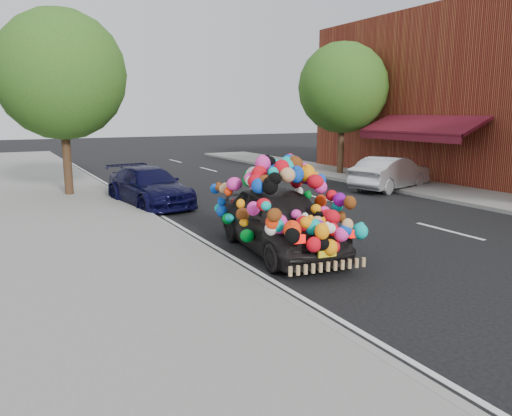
{
  "coord_description": "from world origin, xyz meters",
  "views": [
    {
      "loc": [
        -6.11,
        -8.18,
        2.85
      ],
      "look_at": [
        -1.57,
        0.29,
        1.0
      ],
      "focal_mm": 35.0,
      "sensor_mm": 36.0,
      "label": 1
    }
  ],
  "objects": [
    {
      "name": "ground",
      "position": [
        0.0,
        0.0,
        0.0
      ],
      "size": [
        100.0,
        100.0,
        0.0
      ],
      "primitive_type": "plane",
      "color": "black",
      "rests_on": "ground"
    },
    {
      "name": "silver_hatchback",
      "position": [
        7.0,
        5.67,
        0.62
      ],
      "size": [
        3.97,
        2.34,
        1.24
      ],
      "primitive_type": "imported",
      "rotation": [
        0.0,
        0.0,
        1.86
      ],
      "color": "silver",
      "rests_on": "ground"
    },
    {
      "name": "plush_art_car",
      "position": [
        -0.93,
        0.44,
        1.01
      ],
      "size": [
        2.41,
        4.32,
        1.99
      ],
      "rotation": [
        0.0,
        0.0,
        -0.12
      ],
      "color": "black",
      "rests_on": "ground"
    },
    {
      "name": "kerb",
      "position": [
        -2.35,
        0.0,
        0.07
      ],
      "size": [
        0.15,
        60.0,
        0.13
      ],
      "primitive_type": "cube",
      "color": "gray",
      "rests_on": "ground"
    },
    {
      "name": "tree_near_sidewalk",
      "position": [
        -3.8,
        9.5,
        4.02
      ],
      "size": [
        4.2,
        4.2,
        6.13
      ],
      "color": "#332114",
      "rests_on": "ground"
    },
    {
      "name": "lane_markings",
      "position": [
        3.6,
        0.0,
        0.01
      ],
      "size": [
        6.0,
        50.0,
        0.01
      ],
      "primitive_type": null,
      "color": "silver",
      "rests_on": "ground"
    },
    {
      "name": "footpath_far",
      "position": [
        8.2,
        3.0,
        0.06
      ],
      "size": [
        3.0,
        40.0,
        0.12
      ],
      "primitive_type": "cube",
      "color": "gray",
      "rests_on": "ground"
    },
    {
      "name": "navy_sedan",
      "position": [
        -1.8,
        6.85,
        0.58
      ],
      "size": [
        2.11,
        4.18,
        1.16
      ],
      "primitive_type": "imported",
      "rotation": [
        0.0,
        0.0,
        0.12
      ],
      "color": "black",
      "rests_on": "ground"
    },
    {
      "name": "sidewalk",
      "position": [
        -4.3,
        0.0,
        0.06
      ],
      "size": [
        4.0,
        60.0,
        0.12
      ],
      "primitive_type": "cube",
      "color": "gray",
      "rests_on": "ground"
    },
    {
      "name": "tree_far_b",
      "position": [
        8.0,
        10.0,
        3.89
      ],
      "size": [
        4.0,
        4.0,
        5.9
      ],
      "color": "#332114",
      "rests_on": "ground"
    }
  ]
}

